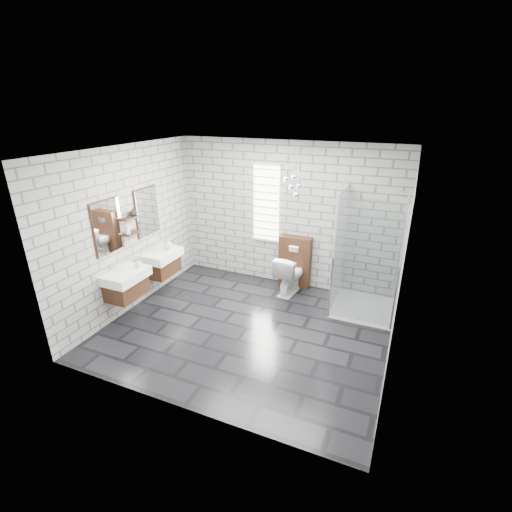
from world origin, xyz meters
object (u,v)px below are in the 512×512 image
Objects in this scene: shower_enclosure at (359,285)px; toilet at (290,274)px; vanity_left at (124,276)px; vanity_right at (160,256)px; cistern_panel at (295,262)px.

shower_enclosure reaches higher than toilet.
vanity_left is 0.93m from vanity_right.
vanity_right is at bearing 90.00° from vanity_left.
cistern_panel is at bearing 157.87° from shower_enclosure.
vanity_left is at bearing 48.67° from toilet.
vanity_left is 2.88m from toilet.
vanity_right is 2.49m from cistern_panel.
vanity_left is 1.00× the size of vanity_right.
toilet is at bearing 169.54° from shower_enclosure.
shower_enclosure is at bearing 12.15° from vanity_right.
vanity_left and vanity_right have the same top height.
vanity_right is at bearing 31.44° from toilet.
vanity_right is 0.77× the size of shower_enclosure.
cistern_panel is at bearing -82.94° from toilet.
cistern_panel is 1.36× the size of toilet.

